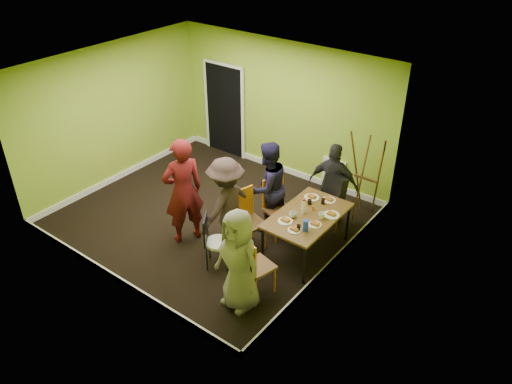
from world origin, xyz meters
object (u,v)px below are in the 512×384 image
dining_table (308,217)px  orange_bottle (313,208)px  chair_left_near (247,216)px  person_front_end (239,260)px  chair_bentwood (213,239)px  person_standing (183,191)px  easel (365,177)px  chair_front_end (253,263)px  thermos (304,207)px  person_back_end (333,184)px  chair_back_end (333,192)px  person_left_near (226,205)px  blue_bottle (306,226)px  chair_left_far (276,204)px  person_left_far (268,187)px

dining_table → orange_bottle: (-0.00, 0.16, 0.09)m
chair_left_near → person_front_end: (0.77, -1.18, 0.20)m
chair_left_near → chair_bentwood: (-0.11, -0.72, -0.09)m
person_standing → chair_left_near: bearing=141.2°
easel → chair_front_end: bearing=-96.5°
dining_table → chair_left_near: 1.00m
chair_bentwood → thermos: 1.52m
person_standing → person_back_end: bearing=163.6°
chair_back_end → chair_bentwood: (-0.98, -2.01, -0.25)m
orange_bottle → person_standing: 2.15m
person_left_near → blue_bottle: bearing=105.0°
dining_table → blue_bottle: 0.47m
easel → blue_bottle: easel is taller
chair_bentwood → blue_bottle: blue_bottle is taller
chair_left_far → thermos: (0.64, -0.17, 0.28)m
chair_back_end → person_left_near: 1.88m
chair_back_end → person_left_near: bearing=75.1°
chair_front_end → thermos: bearing=103.8°
easel → person_standing: (-2.10, -2.44, 0.12)m
chair_bentwood → easel: bearing=120.4°
chair_left_far → chair_front_end: bearing=43.6°
easel → person_standing: size_ratio=0.88×
chair_left_far → chair_bentwood: size_ratio=1.15×
chair_left_near → person_back_end: bearing=168.6°
blue_bottle → person_standing: size_ratio=0.10×
person_left_near → dining_table: bearing=124.0°
dining_table → person_front_end: (-0.12, -1.62, 0.10)m
thermos → chair_left_far: bearing=164.9°
person_front_end → person_left_far: bearing=121.8°
easel → person_left_near: (-1.38, -2.20, 0.00)m
orange_bottle → person_front_end: (-0.12, -1.78, 0.01)m
dining_table → person_standing: (-1.85, -0.92, 0.25)m
chair_back_end → dining_table: bearing=112.9°
chair_back_end → person_back_end: person_back_end is taller
dining_table → chair_left_far: size_ratio=1.43×
orange_bottle → person_standing: bearing=-149.8°
person_back_end → person_front_end: size_ratio=0.96×
person_left_far → thermos: bearing=91.5°
dining_table → chair_front_end: chair_front_end is taller
chair_left_near → person_standing: person_standing is taller
chair_left_near → person_left_near: (-0.24, -0.23, 0.24)m
dining_table → chair_back_end: 0.85m
person_front_end → chair_front_end: bearing=89.9°
chair_bentwood → chair_front_end: bearing=44.8°
chair_left_near → dining_table: bearing=132.1°
orange_bottle → person_left_far: person_left_far is taller
chair_back_end → person_standing: size_ratio=0.56×
chair_left_near → chair_back_end: chair_back_end is taller
easel → orange_bottle: easel is taller
person_left_near → person_front_end: person_left_near is taller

